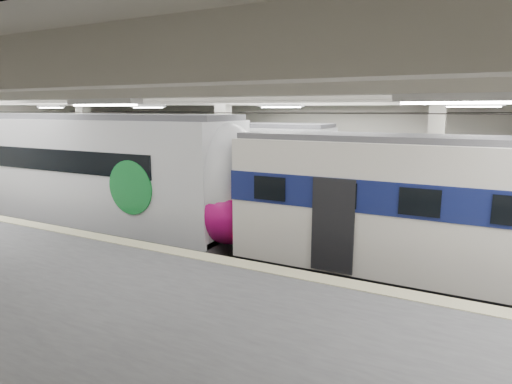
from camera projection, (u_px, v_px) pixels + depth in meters
The scene contains 4 objects.
station_hall at pixel (226, 166), 11.94m from camera, with size 36.00×24.00×5.75m.
modern_emu at pixel (111, 176), 16.47m from camera, with size 14.48×2.99×4.64m.
older_rer at pixel (465, 214), 10.92m from camera, with size 12.42×2.74×4.14m.
far_train at pixel (201, 164), 21.12m from camera, with size 13.05×2.70×4.20m.
Camera 1 is at (6.23, -11.88, 4.80)m, focal length 30.00 mm.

